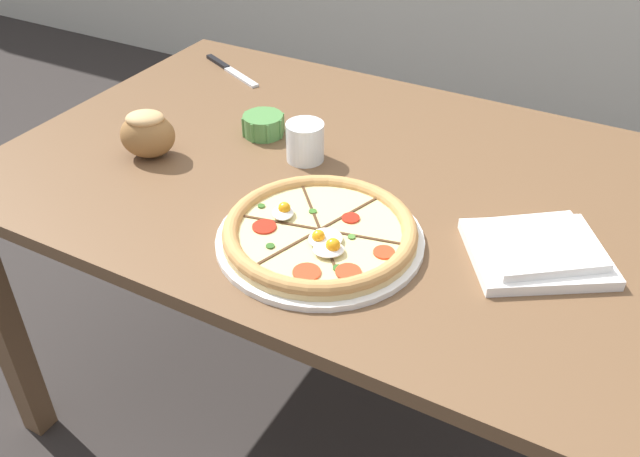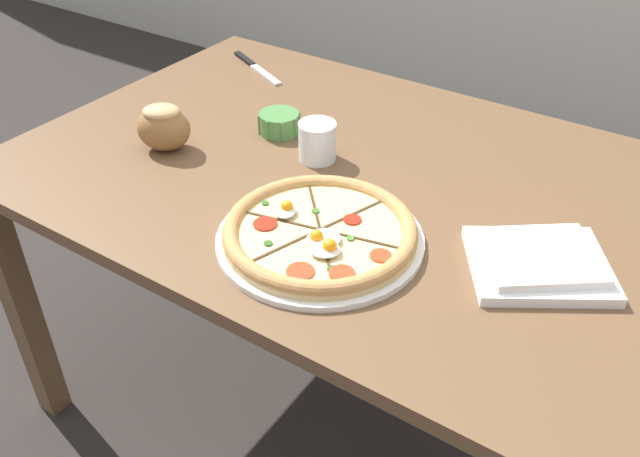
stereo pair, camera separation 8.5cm
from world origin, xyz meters
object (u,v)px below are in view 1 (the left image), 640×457
(dining_table, at_px, (340,207))
(pizza, at_px, (320,233))
(ramekin_bowl, at_px, (263,124))
(bread_piece_near, at_px, (147,133))
(knife_main, at_px, (231,70))
(napkin_folded, at_px, (537,250))
(water_glass, at_px, (305,144))

(dining_table, relative_size, pizza, 3.82)
(ramekin_bowl, height_order, bread_piece_near, bread_piece_near)
(dining_table, relative_size, ramekin_bowl, 14.51)
(ramekin_bowl, relative_size, bread_piece_near, 0.68)
(bread_piece_near, bearing_deg, dining_table, 19.96)
(knife_main, bearing_deg, napkin_folded, 1.23)
(bread_piece_near, height_order, water_glass, bread_piece_near)
(dining_table, bearing_deg, bread_piece_near, -160.04)
(dining_table, height_order, pizza, pizza)
(napkin_folded, xyz_separation_m, knife_main, (-0.94, 0.42, -0.01))
(dining_table, xyz_separation_m, knife_main, (-0.50, 0.32, 0.10))
(napkin_folded, relative_size, knife_main, 1.27)
(pizza, bearing_deg, ramekin_bowl, 136.17)
(pizza, relative_size, bread_piece_near, 2.60)
(dining_table, distance_m, water_glass, 0.16)
(napkin_folded, relative_size, water_glass, 3.54)
(ramekin_bowl, height_order, napkin_folded, ramekin_bowl)
(dining_table, relative_size, bread_piece_near, 9.93)
(pizza, bearing_deg, dining_table, 108.56)
(dining_table, height_order, water_glass, water_glass)
(napkin_folded, distance_m, bread_piece_near, 0.83)
(napkin_folded, distance_m, knife_main, 1.03)
(water_glass, bearing_deg, bread_piece_near, -153.76)
(dining_table, xyz_separation_m, pizza, (0.08, -0.24, 0.11))
(napkin_folded, bearing_deg, water_glass, 168.83)
(dining_table, relative_size, napkin_folded, 4.79)
(pizza, height_order, napkin_folded, pizza)
(dining_table, bearing_deg, pizza, -71.44)
(pizza, height_order, water_glass, water_glass)
(pizza, distance_m, water_glass, 0.30)
(bread_piece_near, relative_size, knife_main, 0.61)
(pizza, relative_size, napkin_folded, 1.25)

